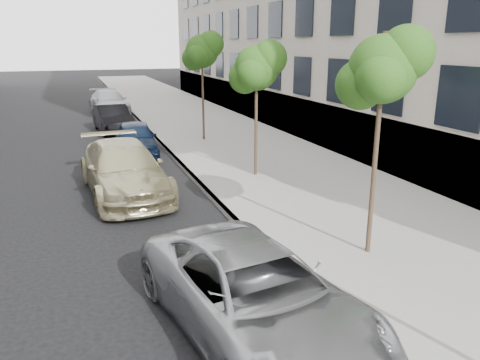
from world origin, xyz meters
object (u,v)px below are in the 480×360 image
sedan_blue (136,138)px  sedan_black (113,119)px  tree_near (384,69)px  tree_far (203,51)px  suv (124,169)px  tree_mid (257,68)px  sedan_rear (109,102)px  minivan (255,294)px

sedan_blue → sedan_black: bearing=97.8°
tree_near → sedan_blue: 12.44m
tree_far → sedan_black: size_ratio=1.14×
suv → sedan_black: bearing=82.4°
tree_mid → sedan_rear: size_ratio=0.86×
tree_near → sedan_black: tree_near is taller
sedan_black → sedan_rear: sedan_rear is taller
tree_far → suv: tree_far is taller
tree_near → sedan_black: (-3.75, 17.02, -3.25)m
sedan_black → tree_mid: bearing=-75.3°
sedan_black → sedan_rear: bearing=81.7°
suv → minivan: bearing=-86.4°
suv → sedan_blue: size_ratio=1.36×
tree_near → suv: bearing=125.1°
minivan → tree_mid: bearing=59.0°
minivan → sedan_blue: 13.27m
tree_far → suv: size_ratio=0.90×
tree_mid → minivan: tree_mid is taller
suv → sedan_rear: bearing=82.5°
tree_near → minivan: 4.97m
minivan → sedan_rear: 25.74m
tree_near → suv: (-4.40, 6.27, -3.17)m
tree_mid → suv: bearing=-177.1°
tree_mid → sedan_blue: tree_mid is taller
suv → sedan_black: size_ratio=1.27×
tree_near → tree_mid: 6.51m
tree_near → minivan: (-3.33, -1.74, -3.25)m
tree_far → suv: 8.69m
minivan → sedan_blue: bearing=81.0°
suv → tree_near: bearing=-59.0°
tree_near → suv: size_ratio=0.87×
minivan → sedan_rear: (0.00, 25.74, 0.04)m
tree_far → sedan_black: 6.46m
suv → sedan_rear: size_ratio=1.05×
suv → sedan_black: suv is taller
tree_far → sedan_rear: size_ratio=0.94×
tree_mid → sedan_rear: (-3.33, 17.50, -2.94)m
sedan_blue → sedan_rear: sedan_rear is taller
sedan_blue → sedan_black: (-0.42, 5.50, 0.03)m
tree_far → sedan_black: tree_far is taller
minivan → sedan_black: size_ratio=1.19×
suv → sedan_blue: (1.08, 5.25, -0.11)m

